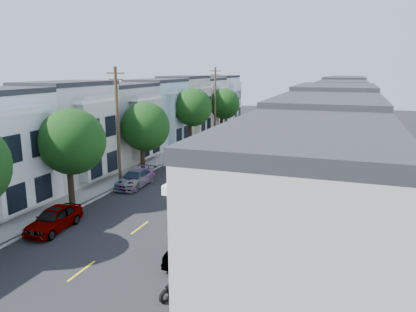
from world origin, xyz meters
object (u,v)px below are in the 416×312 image
utility_pole_near (118,127)px  parked_left_c (135,178)px  parked_right_b (225,214)px  motorcycle (176,287)px  parked_left_d (183,155)px  parked_right_a (195,246)px  tree_e (224,104)px  lead_sedan (238,167)px  tree_b (71,142)px  parked_right_d (293,137)px  utility_pole_far (215,103)px  fedex_truck (211,175)px  parked_left_b (54,219)px  tree_d (192,107)px  parked_right_c (282,149)px  tree_far_r (310,117)px  tree_c (144,127)px

utility_pole_near → parked_left_c: utility_pole_near is taller
parked_right_b → motorcycle: size_ratio=2.02×
parked_left_d → parked_right_a: bearing=-70.3°
tree_e → lead_sedan: tree_e is taller
tree_b → parked_left_d: tree_b is taller
parked_right_d → motorcycle: bearing=-91.0°
utility_pole_far → parked_right_d: 12.06m
fedex_truck → parked_left_b: fedex_truck is taller
lead_sedan → parked_left_d: size_ratio=1.09×
parked_left_d → motorcycle: parked_left_d is taller
tree_b → utility_pole_near: bearing=90.0°
utility_pole_near → motorcycle: size_ratio=5.12×
fedex_truck → motorcycle: fedex_truck is taller
tree_d → utility_pole_far: bearing=90.0°
utility_pole_near → parked_left_d: 11.74m
utility_pole_far → tree_b: bearing=-90.0°
tree_e → parked_right_c: (11.20, -12.78, -3.96)m
parked_right_a → parked_right_c: size_ratio=1.13×
utility_pole_near → lead_sedan: size_ratio=2.35×
tree_e → parked_left_b: tree_e is taller
fedex_truck → motorcycle: bearing=-69.7°
parked_right_b → parked_right_c: parked_right_c is taller
tree_far_r → motorcycle: (-1.51, -42.11, -3.04)m
tree_c → lead_sedan: tree_c is taller
parked_right_d → utility_pole_far: bearing=179.0°
tree_far_r → motorcycle: tree_far_r is taller
parked_right_a → utility_pole_far: bearing=111.4°
lead_sedan → tree_b: bearing=-130.8°
tree_far_r → parked_right_c: (-1.99, -10.21, -2.81)m
fedex_truck → parked_right_a: 10.75m
utility_pole_near → parked_left_b: bearing=-82.1°
tree_far_r → parked_right_c: 10.78m
utility_pole_near → parked_right_d: 28.76m
parked_left_c → utility_pole_near: bearing=-175.6°
tree_e → parked_right_b: 37.57m
parked_left_d → parked_right_d: size_ratio=0.94×
utility_pole_far → fedex_truck: size_ratio=1.50×
parked_left_d → parked_right_d: 18.23m
parked_right_a → parked_right_c: 28.22m
parked_left_c → motorcycle: 17.88m
parked_right_d → motorcycle: 40.59m
motorcycle → parked_left_c: bearing=144.5°
tree_e → parked_left_d: tree_e is taller
tree_c → parked_right_d: bearing=62.4°
motorcycle → tree_c: bearing=140.8°
fedex_truck → parked_right_b: (2.68, -5.00, -1.15)m
parked_left_b → parked_left_c: size_ratio=0.98×
parked_left_c → parked_right_d: 27.76m
parked_right_b → parked_right_a: bearing=-85.7°
tree_d → parked_right_b: 25.57m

